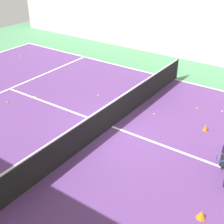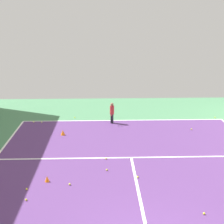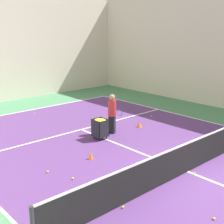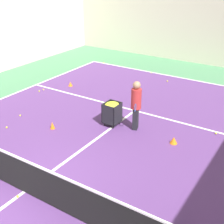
{
  "view_description": "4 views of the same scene",
  "coord_description": "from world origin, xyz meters",
  "px_view_note": "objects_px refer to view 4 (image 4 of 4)",
  "views": [
    {
      "loc": [
        8.44,
        5.91,
        6.4
      ],
      "look_at": [
        0.0,
        0.0,
        0.66
      ],
      "focal_mm": 50.0,
      "sensor_mm": 36.0,
      "label": 1
    },
    {
      "loc": [
        1.19,
        5.86,
        5.64
      ],
      "look_at": [
        0.67,
        -10.63,
        0.64
      ],
      "focal_mm": 50.0,
      "sensor_mm": 36.0,
      "label": 2
    },
    {
      "loc": [
        -8.44,
        -5.52,
        4.78
      ],
      "look_at": [
        0.77,
        4.73,
        1.02
      ],
      "focal_mm": 50.0,
      "sensor_mm": 36.0,
      "label": 3
    },
    {
      "loc": [
        5.56,
        -4.28,
        5.5
      ],
      "look_at": [
        -0.12,
        4.52,
        0.53
      ],
      "focal_mm": 50.0,
      "sensor_mm": 36.0,
      "label": 4
    }
  ],
  "objects_px": {
    "coach_at_net": "(136,102)",
    "tennis_net": "(22,175)",
    "training_cone_1": "(70,84)",
    "training_cone_0": "(52,125)",
    "ball_cart": "(112,109)"
  },
  "relations": [
    {
      "from": "coach_at_net",
      "to": "training_cone_0",
      "type": "relative_size",
      "value": 6.69
    },
    {
      "from": "coach_at_net",
      "to": "training_cone_0",
      "type": "height_order",
      "value": "coach_at_net"
    },
    {
      "from": "coach_at_net",
      "to": "training_cone_1",
      "type": "xyz_separation_m",
      "value": [
        -4.9,
        2.17,
        -0.95
      ]
    },
    {
      "from": "coach_at_net",
      "to": "ball_cart",
      "type": "height_order",
      "value": "coach_at_net"
    },
    {
      "from": "training_cone_0",
      "to": "training_cone_1",
      "type": "height_order",
      "value": "training_cone_0"
    },
    {
      "from": "coach_at_net",
      "to": "ball_cart",
      "type": "distance_m",
      "value": 1.01
    },
    {
      "from": "coach_at_net",
      "to": "ball_cart",
      "type": "relative_size",
      "value": 2.03
    },
    {
      "from": "training_cone_0",
      "to": "training_cone_1",
      "type": "bearing_deg",
      "value": 121.27
    },
    {
      "from": "coach_at_net",
      "to": "tennis_net",
      "type": "bearing_deg",
      "value": -25.98
    },
    {
      "from": "tennis_net",
      "to": "ball_cart",
      "type": "relative_size",
      "value": 12.84
    },
    {
      "from": "ball_cart",
      "to": "tennis_net",
      "type": "bearing_deg",
      "value": -88.45
    },
    {
      "from": "ball_cart",
      "to": "training_cone_1",
      "type": "distance_m",
      "value": 4.69
    },
    {
      "from": "coach_at_net",
      "to": "training_cone_0",
      "type": "bearing_deg",
      "value": -73.95
    },
    {
      "from": "coach_at_net",
      "to": "training_cone_1",
      "type": "relative_size",
      "value": 8.6
    },
    {
      "from": "ball_cart",
      "to": "training_cone_1",
      "type": "height_order",
      "value": "ball_cart"
    }
  ]
}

